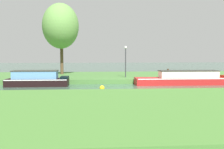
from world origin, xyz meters
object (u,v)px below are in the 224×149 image
(lamp_post, at_px, (126,58))
(channel_buoy, at_px, (102,88))
(black_narrowboat, at_px, (37,79))
(mooring_post_far, at_px, (48,75))
(mooring_post_near, at_px, (168,74))
(red_barge, at_px, (185,79))
(willow_tree_left, at_px, (61,26))

(lamp_post, relative_size, channel_buoy, 8.14)
(black_narrowboat, xyz_separation_m, mooring_post_far, (0.62, 1.50, 0.24))
(black_narrowboat, xyz_separation_m, channel_buoy, (5.17, -3.05, -0.36))
(mooring_post_near, height_order, mooring_post_far, mooring_post_near)
(red_barge, distance_m, lamp_post, 5.84)
(lamp_post, distance_m, mooring_post_near, 4.21)
(black_narrowboat, bearing_deg, red_barge, -0.00)
(black_narrowboat, height_order, mooring_post_near, black_narrowboat)
(black_narrowboat, distance_m, lamp_post, 8.35)
(mooring_post_far, xyz_separation_m, channel_buoy, (4.55, -4.55, -0.61))
(mooring_post_near, relative_size, mooring_post_far, 1.13)
(red_barge, height_order, black_narrowboat, black_narrowboat)
(mooring_post_far, height_order, channel_buoy, mooring_post_far)
(black_narrowboat, bearing_deg, mooring_post_far, 67.62)
(red_barge, distance_m, willow_tree_left, 14.00)
(red_barge, relative_size, mooring_post_far, 10.66)
(mooring_post_near, bearing_deg, red_barge, -55.00)
(black_narrowboat, distance_m, willow_tree_left, 8.39)
(mooring_post_far, bearing_deg, black_narrowboat, -112.38)
(red_barge, relative_size, lamp_post, 2.79)
(black_narrowboat, distance_m, mooring_post_far, 1.64)
(black_narrowboat, bearing_deg, mooring_post_near, 7.51)
(channel_buoy, bearing_deg, black_narrowboat, 149.44)
(black_narrowboat, xyz_separation_m, lamp_post, (7.64, 2.91, 1.71))
(red_barge, bearing_deg, channel_buoy, -157.07)
(black_narrowboat, xyz_separation_m, mooring_post_near, (11.34, 1.50, 0.29))
(lamp_post, xyz_separation_m, channel_buoy, (-2.47, -5.96, -2.07))
(mooring_post_near, bearing_deg, black_narrowboat, -172.49)
(black_narrowboat, relative_size, mooring_post_near, 5.70)
(black_narrowboat, height_order, mooring_post_far, black_narrowboat)
(red_barge, height_order, channel_buoy, red_barge)
(lamp_post, bearing_deg, black_narrowboat, -159.16)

